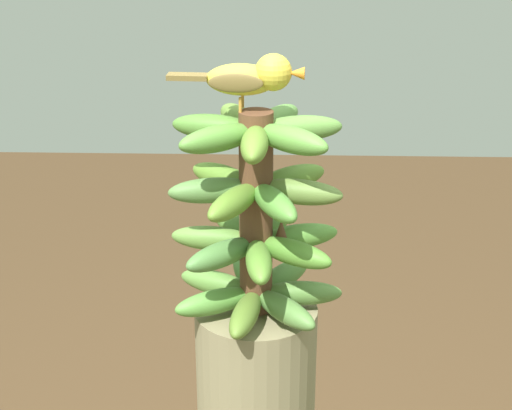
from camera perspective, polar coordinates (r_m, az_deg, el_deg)
name	(u,v)px	position (r m, az deg, el deg)	size (l,w,h in m)	color
banana_bunch	(256,215)	(1.26, 0.02, -0.74)	(0.29, 0.29, 0.34)	brown
perched_bird	(252,77)	(1.20, -0.27, 9.28)	(0.21, 0.06, 0.09)	#C68933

